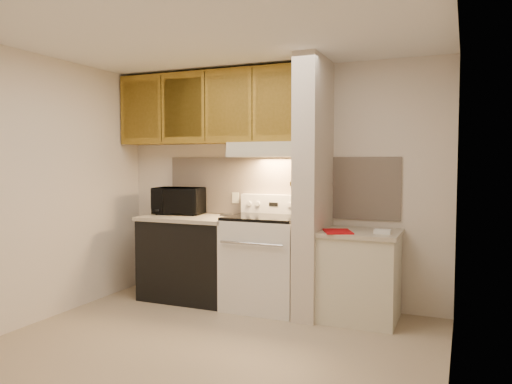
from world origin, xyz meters
The scene contains 50 objects.
floor centered at (0.00, 0.00, 0.00)m, with size 3.60×3.60×0.00m, color tan.
ceiling centered at (0.00, 0.00, 2.50)m, with size 3.60×3.60×0.00m, color white.
wall_back centered at (0.00, 1.50, 1.25)m, with size 3.60×0.02×2.50m, color silver.
wall_left centered at (-1.80, 0.00, 1.25)m, with size 0.02×3.00×2.50m, color silver.
wall_right centered at (1.80, 0.00, 1.25)m, with size 0.02×3.00×2.50m, color silver.
backsplash centered at (0.00, 1.49, 1.24)m, with size 2.60×0.02×0.63m, color beige.
range_body centered at (0.00, 1.16, 0.46)m, with size 0.76×0.65×0.92m, color silver.
oven_window centered at (0.00, 0.84, 0.50)m, with size 0.50×0.01×0.30m, color black.
oven_handle centered at (0.00, 0.80, 0.72)m, with size 0.02×0.02×0.65m, color silver.
cooktop centered at (0.00, 1.16, 0.94)m, with size 0.74×0.64×0.03m, color black.
range_backguard centered at (0.00, 1.44, 1.05)m, with size 0.76×0.08×0.20m, color silver.
range_display centered at (0.00, 1.40, 1.05)m, with size 0.10×0.01×0.04m, color black.
range_knob_left_outer centered at (-0.28, 1.40, 1.05)m, with size 0.05×0.05×0.02m, color silver.
range_knob_left_inner centered at (-0.18, 1.40, 1.05)m, with size 0.05×0.05×0.02m, color silver.
range_knob_right_inner centered at (0.18, 1.40, 1.05)m, with size 0.05×0.05×0.02m, color silver.
range_knob_right_outer centered at (0.28, 1.40, 1.05)m, with size 0.05×0.05×0.02m, color silver.
dishwasher_front centered at (-0.88, 1.17, 0.43)m, with size 1.00×0.63×0.87m, color black.
left_countertop centered at (-0.88, 1.17, 0.89)m, with size 1.04×0.67×0.04m, color #B6AB94.
spoon_rest centered at (-0.48, 1.36, 0.92)m, with size 0.24×0.08×0.02m, color black.
teal_jar centered at (-1.02, 1.39, 0.95)m, with size 0.08×0.08×0.09m, color #225D59.
outlet centered at (-0.48, 1.48, 1.10)m, with size 0.08×0.01×0.12m, color beige.
microwave centered at (-1.10, 1.31, 1.06)m, with size 0.54×0.37×0.30m, color black.
partition_pillar centered at (0.51, 1.15, 1.25)m, with size 0.22×0.70×2.50m, color beige.
pillar_trim centered at (0.39, 1.15, 1.30)m, with size 0.01×0.70×0.04m, color olive.
knife_strip centered at (0.39, 1.10, 1.32)m, with size 0.02×0.42×0.04m, color black.
knife_blade_a centered at (0.38, 0.95, 1.22)m, with size 0.01×0.04×0.16m, color silver.
knife_handle_a centered at (0.38, 0.93, 1.37)m, with size 0.02×0.02×0.10m, color black.
knife_blade_b centered at (0.38, 1.01, 1.21)m, with size 0.01×0.04×0.18m, color silver.
knife_handle_b centered at (0.38, 1.02, 1.37)m, with size 0.02×0.02×0.10m, color black.
knife_blade_c centered at (0.38, 1.09, 1.20)m, with size 0.01×0.04×0.20m, color silver.
knife_handle_c centered at (0.38, 1.09, 1.37)m, with size 0.02×0.02×0.10m, color black.
knife_blade_d centered at (0.38, 1.18, 1.22)m, with size 0.01×0.04×0.16m, color silver.
knife_handle_d centered at (0.38, 1.19, 1.37)m, with size 0.02×0.02×0.10m, color black.
knife_blade_e centered at (0.38, 1.26, 1.21)m, with size 0.01×0.04×0.18m, color silver.
knife_handle_e centered at (0.38, 1.26, 1.37)m, with size 0.02×0.02×0.10m, color black.
oven_mitt centered at (0.38, 1.32, 1.19)m, with size 0.03×0.10×0.23m, color slate.
right_cab_base centered at (0.97, 1.15, 0.40)m, with size 0.70×0.60×0.81m, color beige.
right_countertop centered at (0.97, 1.15, 0.83)m, with size 0.74×0.64×0.04m, color #B6AB94.
red_folder centered at (0.79, 1.00, 0.86)m, with size 0.24×0.33×0.01m, color #B6080D.
white_box centered at (1.19, 1.05, 0.87)m, with size 0.14×0.10×0.04m, color white.
range_hood centered at (0.00, 1.28, 1.62)m, with size 0.78×0.44×0.15m, color beige.
hood_lip centered at (0.00, 1.07, 1.58)m, with size 0.78×0.04×0.06m, color beige.
upper_cabinets centered at (-0.69, 1.32, 2.08)m, with size 2.18×0.33×0.77m, color olive.
cab_door_a centered at (-1.51, 1.17, 2.08)m, with size 0.46×0.01×0.63m, color olive.
cab_gap_a centered at (-1.23, 1.16, 2.08)m, with size 0.01×0.01×0.73m, color black.
cab_door_b centered at (-0.96, 1.17, 2.08)m, with size 0.46×0.01×0.63m, color olive.
cab_gap_b centered at (-0.69, 1.16, 2.08)m, with size 0.01×0.01×0.73m, color black.
cab_door_c centered at (-0.42, 1.17, 2.08)m, with size 0.46×0.01×0.63m, color olive.
cab_gap_c centered at (-0.14, 1.16, 2.08)m, with size 0.01×0.01×0.73m, color black.
cab_door_d centered at (0.13, 1.17, 2.08)m, with size 0.46×0.01×0.63m, color olive.
Camera 1 is at (1.88, -3.53, 1.51)m, focal length 35.00 mm.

